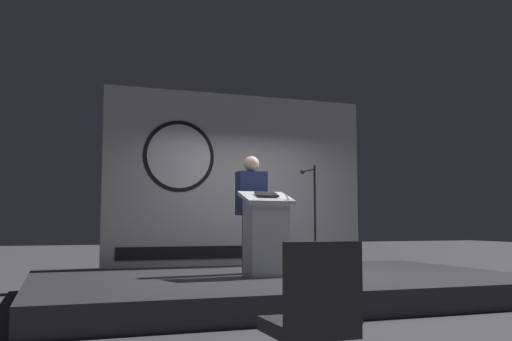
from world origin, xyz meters
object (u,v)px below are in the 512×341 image
(speaker_person, at_px, (251,213))
(audience_chair_left, at_px, (314,314))
(podium, at_px, (266,235))
(microphone_stand, at_px, (313,237))

(speaker_person, bearing_deg, audience_chair_left, -104.80)
(podium, distance_m, audience_chair_left, 4.25)
(podium, bearing_deg, audience_chair_left, -106.99)
(podium, distance_m, speaker_person, 0.56)
(speaker_person, distance_m, audience_chair_left, 4.73)
(speaker_person, bearing_deg, microphone_stand, -40.64)
(podium, xyz_separation_m, audience_chair_left, (-1.24, -4.06, -0.34))
(podium, relative_size, microphone_stand, 0.77)
(podium, height_order, audience_chair_left, podium)
(speaker_person, relative_size, microphone_stand, 1.12)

